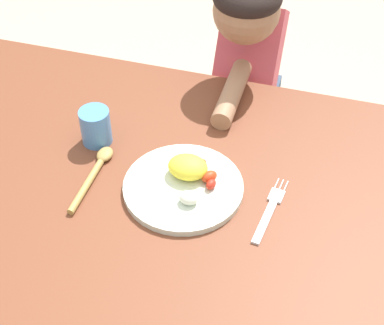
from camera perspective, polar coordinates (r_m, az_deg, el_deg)
The scene contains 6 objects.
dining_table at distance 1.38m, azimuth -4.08°, elevation -5.53°, with size 1.39×0.94×0.73m.
plate at distance 1.31m, azimuth -0.68°, elevation -2.00°, with size 0.27×0.27×0.06m.
fork at distance 1.28m, azimuth 7.52°, elevation -4.69°, with size 0.05×0.20×0.01m.
spoon at distance 1.36m, azimuth -9.40°, elevation -0.84°, with size 0.04×0.21×0.02m.
drinking_cup at distance 1.42m, azimuth -9.33°, elevation 3.46°, with size 0.07×0.07×0.09m, color #4C89CF.
person at distance 1.83m, azimuth 5.25°, elevation 6.02°, with size 0.18×0.49×1.02m.
Camera 1 is at (0.34, -0.83, 1.69)m, focal length 55.00 mm.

